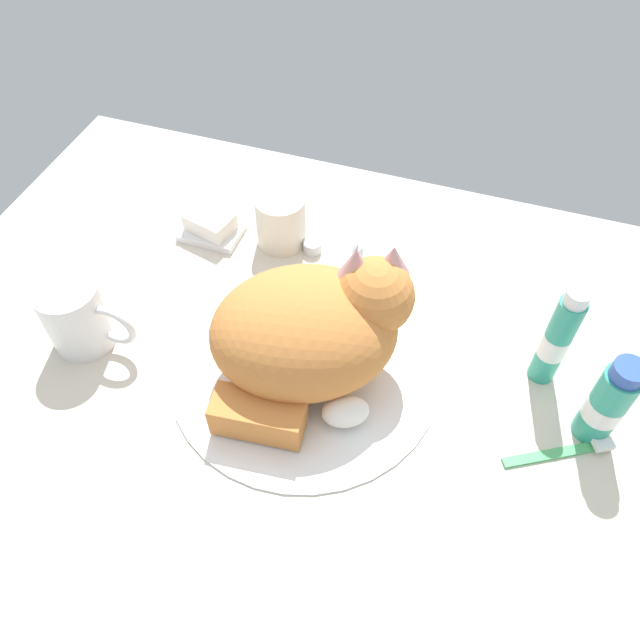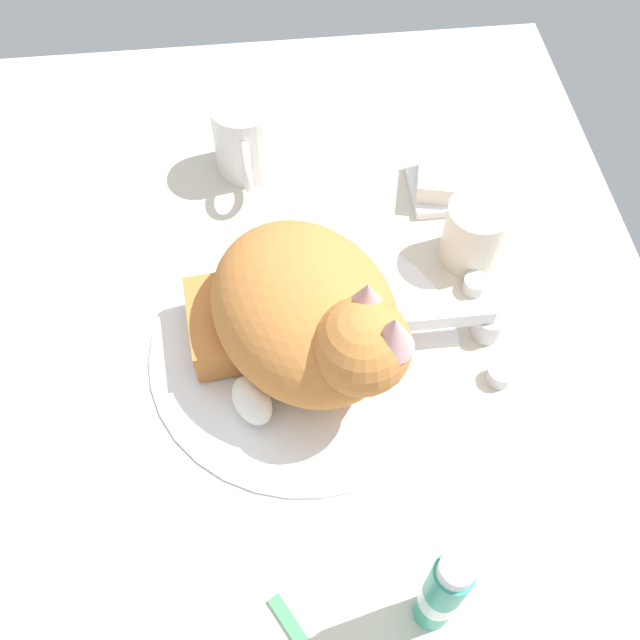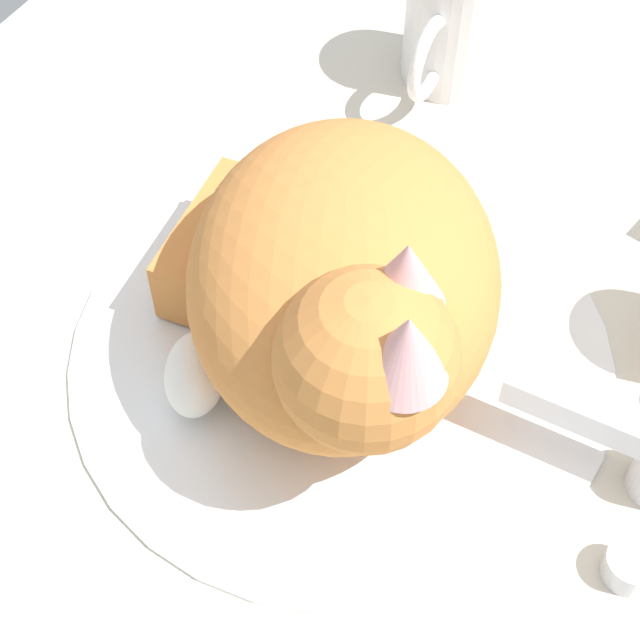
{
  "view_description": "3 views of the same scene",
  "coord_description": "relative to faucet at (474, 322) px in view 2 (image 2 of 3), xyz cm",
  "views": [
    {
      "loc": [
        15.97,
        -41.96,
        65.27
      ],
      "look_at": [
        1.09,
        2.7,
        6.96
      ],
      "focal_mm": 34.77,
      "sensor_mm": 36.0,
      "label": 1
    },
    {
      "loc": [
        40.51,
        -2.75,
        67.95
      ],
      "look_at": [
        0.46,
        1.57,
        6.28
      ],
      "focal_mm": 40.18,
      "sensor_mm": 36.0,
      "label": 2
    },
    {
      "loc": [
        32.53,
        15.54,
        50.4
      ],
      "look_at": [
        1.64,
        -0.66,
        4.91
      ],
      "focal_mm": 54.74,
      "sensor_mm": 36.0,
      "label": 3
    }
  ],
  "objects": [
    {
      "name": "ground_plane",
      "position": [
        0.0,
        -18.58,
        -3.89
      ],
      "size": [
        110.0,
        82.5,
        3.0
      ],
      "primitive_type": "cube",
      "color": "beige"
    },
    {
      "name": "sink_basin",
      "position": [
        0.0,
        -18.58,
        -2.06
      ],
      "size": [
        34.31,
        34.31,
        0.65
      ],
      "primitive_type": "cylinder",
      "color": "white",
      "rests_on": "ground_plane"
    },
    {
      "name": "faucet",
      "position": [
        0.0,
        0.0,
        0.0
      ],
      "size": [
        14.75,
        11.63,
        5.27
      ],
      "color": "silver",
      "rests_on": "ground_plane"
    },
    {
      "name": "cat",
      "position": [
        1.13,
        -18.18,
        5.57
      ],
      "size": [
        27.88,
        25.73,
        16.76
      ],
      "color": "#D17F3D",
      "rests_on": "sink_basin"
    },
    {
      "name": "coffee_mug",
      "position": [
        -28.55,
        -23.37,
        2.58
      ],
      "size": [
        12.48,
        8.0,
        9.93
      ],
      "color": "white",
      "rests_on": "ground_plane"
    },
    {
      "name": "rinse_cup",
      "position": [
        -11.0,
        2.27,
        1.7
      ],
      "size": [
        7.35,
        7.35,
        8.16
      ],
      "color": "silver",
      "rests_on": "ground_plane"
    },
    {
      "name": "soap_dish",
      "position": [
        -21.6,
        0.17,
        -1.79
      ],
      "size": [
        9.0,
        6.4,
        1.2
      ],
      "primitive_type": "cube",
      "color": "white",
      "rests_on": "ground_plane"
    },
    {
      "name": "soap_bar",
      "position": [
        -21.6,
        0.17,
        0.15
      ],
      "size": [
        7.71,
        6.25,
        2.67
      ],
      "primitive_type": "cube",
      "rotation": [
        0.0,
        0.0,
        -0.24
      ],
      "color": "white",
      "rests_on": "soap_dish"
    },
    {
      "name": "toothpaste_bottle",
      "position": [
        28.51,
        -10.08,
        4.94
      ],
      "size": [
        3.28,
        3.28,
        15.63
      ],
      "color": "teal",
      "rests_on": "ground_plane"
    }
  ]
}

